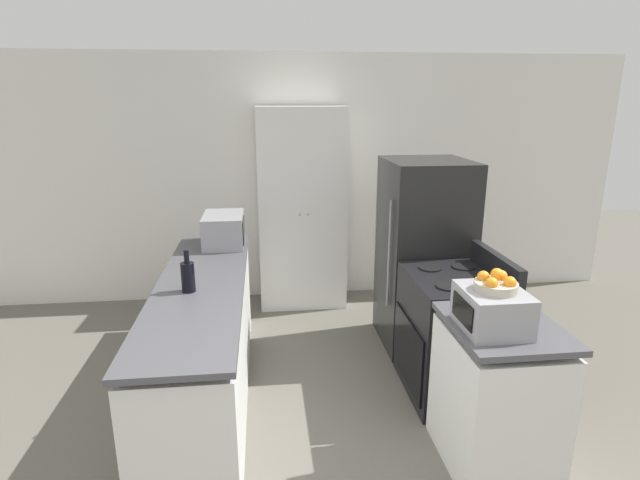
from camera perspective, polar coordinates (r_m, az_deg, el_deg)
The scene contains 10 objects.
wall_back at distance 5.43m, azimuth -1.85°, elevation 6.93°, with size 7.00×0.06×2.60m.
counter_left at distance 3.80m, azimuth -12.95°, elevation -11.19°, with size 0.60×2.54×0.92m.
counter_right at distance 3.26m, azimuth 19.46°, elevation -16.55°, with size 0.60×0.71×0.92m.
pantry_cabinet at distance 5.19m, azimuth -2.11°, elevation 3.55°, with size 0.89×0.50×2.07m.
stove at distance 3.87m, azimuth 14.83°, elevation -10.35°, with size 0.66×0.79×1.08m.
refrigerator at distance 4.46m, azimuth 11.71°, elevation -1.63°, with size 0.72×0.76×1.65m.
microwave at distance 4.39m, azimuth -10.93°, elevation 1.17°, with size 0.35×0.50×0.27m.
wine_bottle at distance 3.38m, azimuth -14.86°, elevation -4.01°, with size 0.09×0.09×0.29m.
toaster_oven at distance 2.91m, azimuth 19.05°, elevation -7.53°, with size 0.34×0.38×0.23m.
fruit_bowl at distance 2.85m, azimuth 19.47°, elevation -4.72°, with size 0.23×0.23×0.13m.
Camera 1 is at (-0.44, -1.99, 2.14)m, focal length 28.00 mm.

